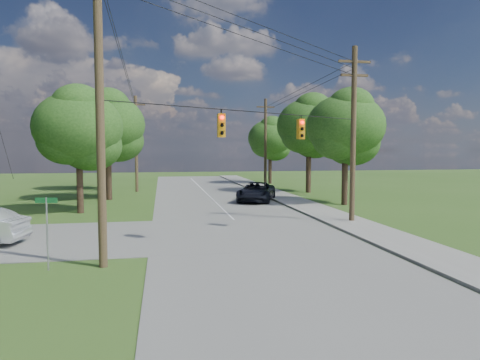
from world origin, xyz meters
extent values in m
plane|color=#365B1E|center=(0.00, 0.00, 0.00)|extent=(140.00, 140.00, 0.00)
cube|color=gray|center=(2.00, 5.00, 0.01)|extent=(10.00, 100.00, 0.03)
cube|color=gray|center=(8.70, 5.00, 0.06)|extent=(2.60, 100.00, 0.12)
cylinder|color=brown|center=(-4.60, 0.40, 6.00)|extent=(0.32, 0.32, 12.00)
cylinder|color=brown|center=(8.90, 8.00, 5.25)|extent=(0.32, 0.32, 10.50)
cube|color=brown|center=(8.90, 8.00, 9.60)|extent=(2.00, 0.12, 0.14)
cube|color=brown|center=(8.90, 8.00, 8.80)|extent=(1.70, 0.12, 0.14)
cylinder|color=brown|center=(8.90, 30.00, 5.00)|extent=(0.32, 0.32, 10.00)
cube|color=brown|center=(8.90, 30.00, 9.10)|extent=(2.00, 0.12, 0.14)
cylinder|color=brown|center=(-5.00, 30.00, 5.00)|extent=(0.32, 0.32, 10.00)
cube|color=brown|center=(-5.00, 30.00, 9.10)|extent=(2.00, 0.12, 0.14)
cylinder|color=black|center=(2.15, 4.20, 10.35)|extent=(13.52, 7.63, 1.53)
cylinder|color=black|center=(2.15, 4.20, 9.95)|extent=(13.52, 7.63, 1.53)
cylinder|color=black|center=(2.15, 4.20, 9.55)|extent=(13.52, 7.63, 1.53)
cylinder|color=black|center=(8.90, 19.00, 9.35)|extent=(0.03, 22.00, 0.53)
cylinder|color=black|center=(-4.80, 15.20, 10.10)|extent=(0.43, 29.60, 2.03)
cylinder|color=black|center=(8.90, 19.00, 8.95)|extent=(0.03, 22.00, 0.53)
cylinder|color=black|center=(-4.80, 15.20, 9.70)|extent=(0.43, 29.60, 2.03)
cylinder|color=black|center=(2.15, 4.20, 6.20)|extent=(13.52, 7.63, 0.04)
cube|color=orange|center=(0.26, 3.02, 5.48)|extent=(0.32, 0.22, 1.05)
sphere|color=#FF0C05|center=(0.26, 2.88, 5.83)|extent=(0.17, 0.17, 0.17)
cube|color=orange|center=(0.26, 3.26, 5.48)|extent=(0.32, 0.22, 1.05)
sphere|color=#FF0C05|center=(0.26, 3.40, 5.83)|extent=(0.17, 0.17, 0.17)
cube|color=orange|center=(4.85, 5.60, 5.48)|extent=(0.32, 0.22, 1.05)
sphere|color=#FF0C05|center=(4.85, 5.46, 5.83)|extent=(0.17, 0.17, 0.17)
cube|color=orange|center=(4.85, 5.84, 5.48)|extent=(0.32, 0.22, 1.05)
sphere|color=#FF0C05|center=(4.85, 5.98, 5.83)|extent=(0.17, 0.17, 0.17)
cylinder|color=#402B20|center=(-8.00, 15.00, 1.57)|extent=(0.45, 0.45, 3.15)
ellipsoid|color=#1B4615|center=(-8.00, 15.00, 5.94)|extent=(6.00, 6.00, 4.92)
cylinder|color=#402B20|center=(-7.00, 23.00, 1.75)|extent=(0.50, 0.50, 3.50)
ellipsoid|color=#1B4615|center=(-7.00, 23.00, 6.60)|extent=(6.40, 6.40, 5.25)
cylinder|color=#402B20|center=(-9.00, 33.00, 1.66)|extent=(0.48, 0.47, 3.32)
ellipsoid|color=#1B4615|center=(-9.00, 33.00, 6.27)|extent=(6.00, 6.00, 4.92)
cylinder|color=#402B20|center=(12.00, 16.00, 1.66)|extent=(0.48, 0.48, 3.32)
ellipsoid|color=#1B4615|center=(12.00, 16.00, 6.27)|extent=(6.20, 6.20, 5.08)
cylinder|color=#402B20|center=(12.50, 26.00, 1.84)|extent=(0.52, 0.52, 3.67)
ellipsoid|color=#1B4615|center=(12.50, 26.00, 6.93)|extent=(6.60, 6.60, 5.41)
cylinder|color=#402B20|center=(11.50, 38.00, 1.57)|extent=(0.45, 0.45, 3.15)
ellipsoid|color=#1B4615|center=(11.50, 38.00, 5.94)|extent=(5.80, 5.80, 4.76)
imported|color=black|center=(5.50, 19.30, 0.84)|extent=(4.64, 6.37, 1.61)
cylinder|color=gray|center=(-6.51, 0.27, 1.34)|extent=(0.06, 0.06, 2.67)
cube|color=#135527|center=(-6.51, 0.27, 2.57)|extent=(0.79, 0.18, 0.19)
camera|label=1|loc=(-2.40, -16.02, 4.37)|focal=32.00mm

